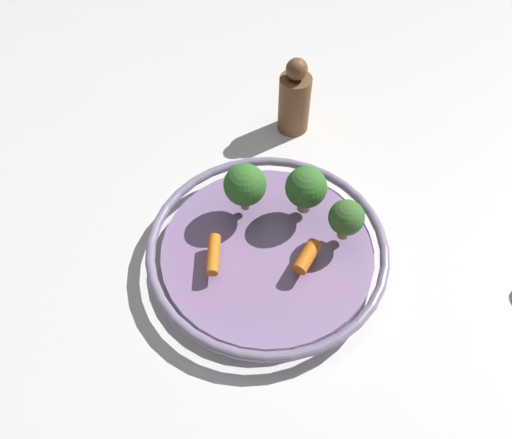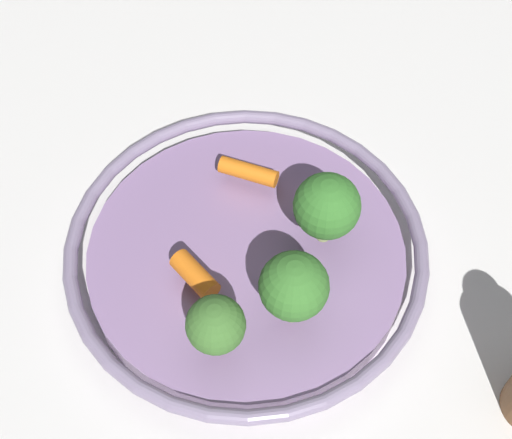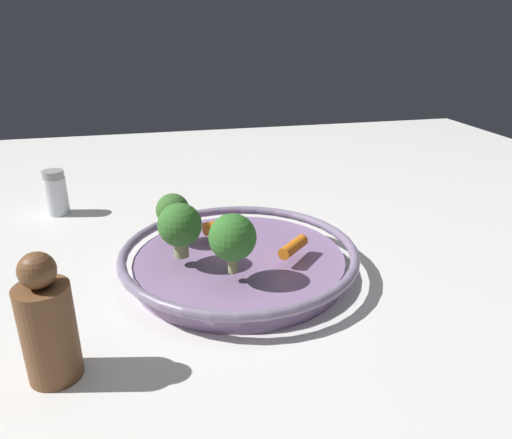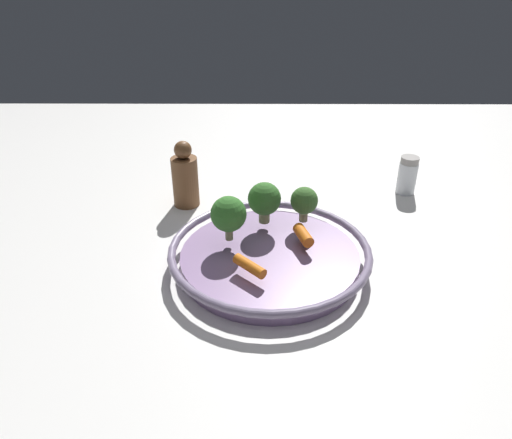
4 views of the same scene
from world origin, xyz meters
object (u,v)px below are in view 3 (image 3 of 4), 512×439
at_px(broccoli_floret_large, 233,238).
at_px(salt_shaker, 56,193).
at_px(baby_carrot_center, 293,247).
at_px(serving_bowl, 239,260).
at_px(broccoli_floret_mid, 173,211).
at_px(broccoli_floret_edge, 180,226).
at_px(baby_carrot_left, 219,227).
at_px(pepper_mill, 48,325).

bearing_deg(broccoli_floret_large, salt_shaker, 125.28).
bearing_deg(baby_carrot_center, salt_shaker, 136.50).
xyz_separation_m(serving_bowl, broccoli_floret_mid, (-0.08, 0.06, 0.05)).
bearing_deg(broccoli_floret_edge, broccoli_floret_large, -44.91).
distance_m(baby_carrot_left, broccoli_floret_large, 0.12).
distance_m(broccoli_floret_mid, salt_shaker, 0.29).
height_order(salt_shaker, pepper_mill, pepper_mill).
height_order(serving_bowl, pepper_mill, pepper_mill).
bearing_deg(serving_bowl, broccoli_floret_mid, 144.03).
height_order(serving_bowl, broccoli_floret_mid, broccoli_floret_mid).
xyz_separation_m(baby_carrot_left, broccoli_floret_mid, (-0.06, 0.01, 0.03)).
height_order(broccoli_floret_large, broccoli_floret_edge, broccoli_floret_large).
relative_size(salt_shaker, pepper_mill, 0.60).
xyz_separation_m(broccoli_floret_large, pepper_mill, (-0.19, -0.09, -0.03)).
bearing_deg(salt_shaker, baby_carrot_center, -43.50).
bearing_deg(baby_carrot_center, broccoli_floret_edge, 171.11).
relative_size(broccoli_floret_large, salt_shaker, 0.94).
distance_m(baby_carrot_center, broccoli_floret_edge, 0.15).
bearing_deg(broccoli_floret_edge, baby_carrot_center, -8.89).
height_order(broccoli_floret_mid, pepper_mill, pepper_mill).
xyz_separation_m(serving_bowl, salt_shaker, (-0.26, 0.28, 0.02)).
distance_m(serving_bowl, baby_carrot_center, 0.08).
bearing_deg(broccoli_floret_mid, broccoli_floret_edge, -86.44).
xyz_separation_m(broccoli_floret_edge, broccoli_floret_mid, (-0.00, 0.07, -0.00)).
relative_size(serving_bowl, pepper_mill, 2.42).
bearing_deg(baby_carrot_left, serving_bowl, -71.87).
height_order(broccoli_floret_mid, salt_shaker, broccoli_floret_mid).
relative_size(broccoli_floret_large, broccoli_floret_edge, 1.04).
height_order(serving_bowl, baby_carrot_center, baby_carrot_center).
relative_size(baby_carrot_left, broccoli_floret_edge, 0.64).
bearing_deg(baby_carrot_left, broccoli_floret_large, -91.27).
bearing_deg(serving_bowl, pepper_mill, -143.09).
distance_m(serving_bowl, broccoli_floret_mid, 0.11).
relative_size(serving_bowl, baby_carrot_left, 6.99).
bearing_deg(broccoli_floret_large, pepper_mill, -153.62).
distance_m(broccoli_floret_edge, pepper_mill, 0.20).
bearing_deg(baby_carrot_left, broccoli_floret_edge, -133.87).
height_order(broccoli_floret_large, pepper_mill, pepper_mill).
height_order(broccoli_floret_edge, pepper_mill, pepper_mill).
bearing_deg(baby_carrot_center, broccoli_floret_large, -158.42).
distance_m(baby_carrot_left, pepper_mill, 0.28).
bearing_deg(broccoli_floret_large, serving_bowl, 72.64).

